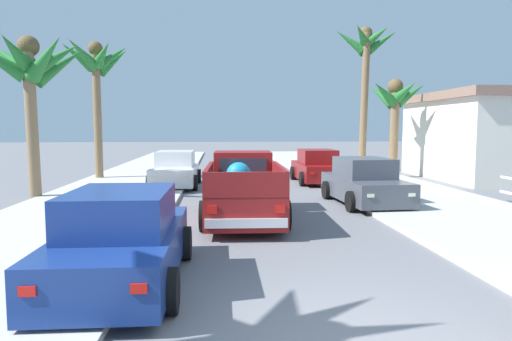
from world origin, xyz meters
TOP-DOWN VIEW (x-y plane):
  - sidewalk_left at (-5.38, 12.00)m, footprint 5.01×60.00m
  - sidewalk_right at (5.38, 12.00)m, footprint 5.01×60.00m
  - curb_left at (-4.28, 12.00)m, footprint 0.16×60.00m
  - curb_right at (4.28, 12.00)m, footprint 0.16×60.00m
  - pickup_truck at (-0.79, 7.68)m, footprint 2.35×5.27m
  - car_left_near at (-3.33, 14.90)m, footprint 2.07×4.28m
  - car_left_mid at (3.32, 9.71)m, footprint 2.18×4.33m
  - car_right_mid at (-3.06, 2.35)m, footprint 2.05×4.27m
  - car_left_far at (3.07, 15.88)m, footprint 2.04×4.27m
  - palm_tree_left_fore at (-7.28, 17.81)m, footprint 3.22×3.48m
  - palm_tree_left_mid at (-7.90, 11.61)m, footprint 3.81×3.24m
  - palm_tree_right_mid at (7.41, 17.73)m, footprint 3.17×3.54m
  - palm_tree_left_back at (6.99, 21.30)m, footprint 3.82×3.61m

SIDE VIEW (x-z plane):
  - curb_left at x=-4.28m, z-range 0.00..0.10m
  - curb_right at x=4.28m, z-range 0.00..0.10m
  - sidewalk_left at x=-5.38m, z-range 0.00..0.12m
  - sidewalk_right at x=5.38m, z-range 0.00..0.12m
  - car_left_near at x=-3.33m, z-range -0.06..1.48m
  - car_left_mid at x=3.32m, z-range -0.06..1.48m
  - car_right_mid at x=-3.06m, z-range -0.06..1.48m
  - car_left_far at x=3.07m, z-range -0.06..1.48m
  - pickup_truck at x=-0.79m, z-range -0.12..1.68m
  - palm_tree_right_mid at x=7.41m, z-range 1.36..6.35m
  - palm_tree_left_mid at x=-7.90m, z-range 1.74..7.43m
  - palm_tree_left_fore at x=-7.28m, z-range 2.10..8.75m
  - palm_tree_left_back at x=6.99m, z-range 2.51..10.83m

